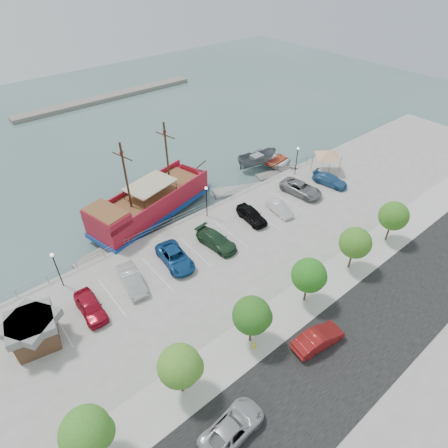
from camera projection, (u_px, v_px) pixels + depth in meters
ground at (242, 249)px, 42.86m from camera, size 160.00×160.00×0.00m
land_slab at (417, 382)px, 29.86m from camera, size 100.00×58.00×1.20m
street at (364, 336)px, 32.52m from camera, size 100.00×8.00×0.04m
sidewalk at (311, 295)px, 36.16m from camera, size 100.00×4.00×0.05m
seawall_railing at (201, 208)px, 46.66m from camera, size 50.00×0.06×1.00m
far_shore at (108, 97)px, 81.03m from camera, size 40.00×3.00×0.80m
pirate_ship at (159, 199)px, 47.41m from camera, size 19.37×9.44×11.99m
patrol_boat at (257, 161)px, 56.80m from camera, size 6.84×4.11×2.49m
speedboat at (276, 162)px, 57.45m from camera, size 6.65×8.62×1.65m
dock_west at (104, 253)px, 42.04m from camera, size 7.25×3.13×0.40m
dock_mid at (240, 190)px, 52.26m from camera, size 7.76×5.10×0.43m
dock_east at (277, 174)px, 55.92m from camera, size 6.57×3.36×0.36m
shed at (34, 331)px, 31.03m from camera, size 4.33×4.33×3.03m
canopy_tent at (329, 150)px, 52.83m from camera, size 4.95×4.95×3.88m
street_van at (232, 428)px, 25.84m from camera, size 5.28×2.81×1.41m
street_sedan at (318, 339)px, 31.39m from camera, size 4.97×2.32×1.58m
fire_hydrant at (255, 345)px, 31.32m from camera, size 0.27×0.27×0.78m
lamp_post_left at (55, 264)px, 35.37m from camera, size 0.36×0.36×4.28m
lamp_post_mid at (206, 196)px, 44.38m from camera, size 0.36×0.36×4.28m
lamp_post_right at (297, 156)px, 52.39m from camera, size 0.36×0.36×4.28m
tree_a at (88, 432)px, 23.15m from camera, size 3.30×3.20×5.00m
tree_b at (182, 366)px, 26.66m from camera, size 3.30×3.20×5.00m
tree_c at (254, 316)px, 30.16m from camera, size 3.30×3.20×5.00m
tree_d at (310, 276)px, 33.66m from camera, size 3.30×3.20×5.00m
tree_e at (357, 243)px, 37.17m from camera, size 3.30×3.20×5.00m
tree_f at (395, 216)px, 40.67m from camera, size 3.30×3.20×5.00m
parked_car_a at (90, 307)px, 34.06m from camera, size 2.07×4.74×1.59m
parked_car_b at (132, 280)px, 36.70m from camera, size 2.41×5.05×1.60m
parked_car_c at (175, 257)px, 39.25m from camera, size 3.15×5.73×1.52m
parked_car_d at (216, 240)px, 41.44m from camera, size 2.69×5.45×1.52m
parked_car_e at (252, 215)px, 45.12m from camera, size 2.33×4.80×1.58m
parked_car_f at (279, 208)px, 46.43m from camera, size 1.83×4.15×1.32m
parked_car_g at (301, 188)px, 49.72m from camera, size 3.38×6.05×1.60m
parked_car_h at (330, 180)px, 51.60m from camera, size 2.87×5.24×1.44m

